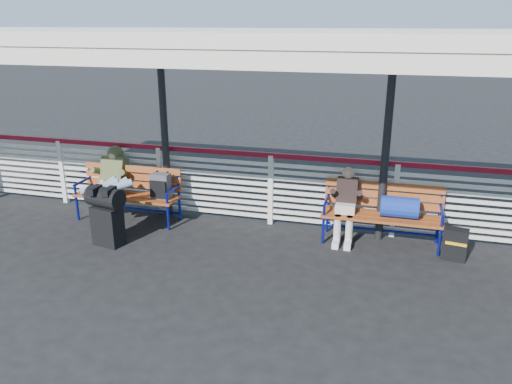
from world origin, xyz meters
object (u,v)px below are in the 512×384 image
(companion_person, at_px, (346,204))
(suitcase_side, at_px, (455,244))
(bench_left, at_px, (137,188))
(traveler_man, at_px, (109,184))
(luggage_stack, at_px, (107,214))
(bench_right, at_px, (390,208))

(companion_person, height_order, suitcase_side, companion_person)
(companion_person, bearing_deg, suitcase_side, -9.95)
(bench_left, bearing_deg, traveler_man, -132.01)
(bench_left, distance_m, companion_person, 3.51)
(luggage_stack, xyz_separation_m, bench_right, (4.14, 1.17, 0.08))
(traveler_man, distance_m, companion_person, 3.85)
(companion_person, bearing_deg, bench_right, 2.50)
(bench_left, relative_size, companion_person, 1.57)
(luggage_stack, relative_size, traveler_man, 0.57)
(companion_person, bearing_deg, traveler_man, -173.28)
(traveler_man, bearing_deg, bench_right, 6.10)
(bench_right, relative_size, companion_person, 1.57)
(bench_left, height_order, companion_person, companion_person)
(bench_right, xyz_separation_m, suitcase_side, (0.93, -0.31, -0.35))
(luggage_stack, bearing_deg, companion_person, 30.02)
(traveler_man, bearing_deg, companion_person, 6.72)
(luggage_stack, height_order, suitcase_side, luggage_stack)
(bench_right, height_order, traveler_man, traveler_man)
(bench_right, relative_size, traveler_man, 1.10)
(bench_right, xyz_separation_m, companion_person, (-0.67, -0.03, 0.01))
(luggage_stack, xyz_separation_m, companion_person, (3.47, 1.14, 0.09))
(luggage_stack, bearing_deg, suitcase_side, 21.48)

